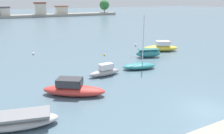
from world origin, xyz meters
The scene contains 12 objects.
ground_plane centered at (0.00, 0.00, 0.00)m, with size 400.00×400.00×0.00m, color slate.
moored_boat_0 centered at (-13.04, 4.43, 0.45)m, with size 5.69×3.24×0.94m.
moored_boat_1 centered at (-8.05, 7.65, 0.58)m, with size 5.58×4.58×1.54m.
moored_boat_2 centered at (-3.25, 11.06, 0.50)m, with size 3.82×1.28×1.35m.
moored_boat_3 centered at (1.52, 11.31, 0.40)m, with size 4.38×2.61×6.37m.
moored_boat_4 centered at (6.06, 15.49, 0.58)m, with size 3.91×2.36×1.19m.
moored_boat_5 centered at (10.44, 17.86, 0.61)m, with size 5.85×4.27×1.64m.
mooring_buoy_0 centered at (8.95, 23.14, 0.20)m, with size 0.41×0.41×0.41m, color white.
mooring_buoy_1 centered at (0.76, 19.26, 0.14)m, with size 0.29×0.29×0.29m, color yellow.
mooring_buoy_2 centered at (17.12, 23.26, 0.20)m, with size 0.40×0.40×0.40m, color red.
mooring_buoy_3 centered at (-8.53, 25.03, 0.18)m, with size 0.36×0.36×0.36m, color white.
distant_shoreline centered at (-0.35, 101.81, 2.53)m, with size 93.32×6.86×8.21m.
Camera 1 is at (-13.71, -10.13, 8.15)m, focal length 36.04 mm.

